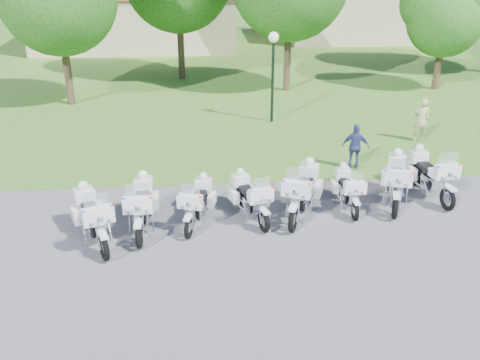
{
  "coord_description": "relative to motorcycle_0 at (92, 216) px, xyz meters",
  "views": [
    {
      "loc": [
        -1.54,
        -12.88,
        7.36
      ],
      "look_at": [
        -0.46,
        1.2,
        0.95
      ],
      "focal_mm": 40.0,
      "sensor_mm": 36.0,
      "label": 1
    }
  ],
  "objects": [
    {
      "name": "motorcycle_2",
      "position": [
        2.75,
        0.82,
        -0.09
      ],
      "size": [
        1.1,
        2.17,
        1.49
      ],
      "rotation": [
        0.0,
        0.0,
        2.87
      ],
      "color": "black",
      "rests_on": "ground"
    },
    {
      "name": "motorcycle_5",
      "position": [
        7.2,
        1.43,
        -0.13
      ],
      "size": [
        0.69,
        2.1,
        1.41
      ],
      "rotation": [
        0.0,
        0.0,
        3.14
      ],
      "color": "black",
      "rests_on": "ground"
    },
    {
      "name": "bystander_c",
      "position": [
        8.2,
        4.27,
        0.08
      ],
      "size": [
        1.01,
        0.64,
        1.6
      ],
      "primitive_type": "imported",
      "rotation": [
        0.0,
        0.0,
        2.85
      ],
      "color": "#353F81",
      "rests_on": "ground"
    },
    {
      "name": "tree_3",
      "position": [
        15.4,
        14.58,
        3.26
      ],
      "size": [
        4.52,
        3.85,
        6.02
      ],
      "color": "#38281C",
      "rests_on": "ground"
    },
    {
      "name": "lamp_post",
      "position": [
        6.01,
        9.66,
        2.22
      ],
      "size": [
        0.44,
        0.44,
        3.86
      ],
      "color": "black",
      "rests_on": "ground"
    },
    {
      "name": "motorcycle_1",
      "position": [
        1.23,
        0.58,
        -0.01
      ],
      "size": [
        0.83,
        2.52,
        1.7
      ],
      "rotation": [
        0.0,
        0.0,
        3.14
      ],
      "color": "black",
      "rests_on": "ground"
    },
    {
      "name": "ground",
      "position": [
        4.46,
        0.28,
        -0.72
      ],
      "size": [
        100.0,
        100.0,
        0.0
      ],
      "primitive_type": "plane",
      "color": "#4C4C51",
      "rests_on": "ground"
    },
    {
      "name": "grass_lawn",
      "position": [
        4.46,
        27.28,
        -0.71
      ],
      "size": [
        100.0,
        48.0,
        0.01
      ],
      "primitive_type": "cube",
      "color": "#396A21",
      "rests_on": "ground"
    },
    {
      "name": "motorcycle_0",
      "position": [
        0.0,
        0.0,
        0.0
      ],
      "size": [
        1.45,
        2.41,
        1.71
      ],
      "rotation": [
        0.0,
        0.0,
        3.54
      ],
      "color": "black",
      "rests_on": "ground"
    },
    {
      "name": "building_west",
      "position": [
        -1.54,
        28.28,
        1.35
      ],
      "size": [
        14.56,
        8.32,
        4.1
      ],
      "color": "#C2AA8C",
      "rests_on": "ground"
    },
    {
      "name": "motorcycle_6",
      "position": [
        8.72,
        1.62,
        0.02
      ],
      "size": [
        1.38,
        2.52,
        1.75
      ],
      "rotation": [
        0.0,
        0.0,
        2.82
      ],
      "color": "black",
      "rests_on": "ground"
    },
    {
      "name": "motorcycle_3",
      "position": [
        4.24,
        1.0,
        -0.08
      ],
      "size": [
        1.19,
        2.19,
        1.52
      ],
      "rotation": [
        0.0,
        0.0,
        3.46
      ],
      "color": "black",
      "rests_on": "ground"
    },
    {
      "name": "motorcycle_4",
      "position": [
        5.77,
        1.07,
        0.03
      ],
      "size": [
        1.51,
        2.49,
        1.78
      ],
      "rotation": [
        0.0,
        0.0,
        2.74
      ],
      "color": "black",
      "rests_on": "ground"
    },
    {
      "name": "motorcycle_7",
      "position": [
        9.94,
        2.03,
        0.0
      ],
      "size": [
        1.06,
        2.55,
        1.72
      ],
      "rotation": [
        0.0,
        0.0,
        3.28
      ],
      "color": "black",
      "rests_on": "ground"
    },
    {
      "name": "building_east",
      "position": [
        15.46,
        30.28,
        1.35
      ],
      "size": [
        11.44,
        7.28,
        4.1
      ],
      "color": "#C2AA8C",
      "rests_on": "ground"
    },
    {
      "name": "bystander_a",
      "position": [
        11.52,
        6.81,
        0.14
      ],
      "size": [
        0.65,
        0.44,
        1.72
      ],
      "primitive_type": "imported",
      "rotation": [
        0.0,
        0.0,
        3.09
      ],
      "color": "tan",
      "rests_on": "ground"
    }
  ]
}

